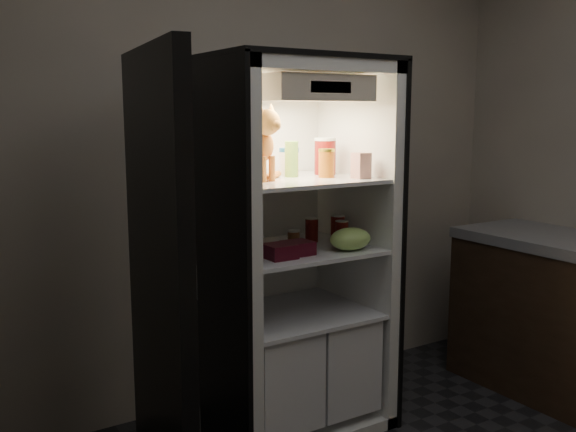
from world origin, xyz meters
The scene contains 16 objects.
room_shell centered at (0.00, 0.00, 1.62)m, with size 3.60×3.60×3.60m.
refrigerator centered at (0.00, 1.38, 0.79)m, with size 0.90×0.72×1.88m.
fridge_door centered at (-0.85, 0.96, 0.91)m, with size 0.18×0.87×1.85m.
tabby_cat centered at (-0.22, 1.35, 1.43)m, with size 0.33×0.36×0.37m.
parmesan_shaker centered at (0.02, 1.38, 1.38)m, with size 0.07×0.07×0.18m.
mayo_tub centered at (0.05, 1.45, 1.36)m, with size 0.10×0.10×0.14m.
salsa_jar centered at (0.16, 1.27, 1.36)m, with size 0.08×0.08×0.14m.
pepper_jar centered at (0.24, 1.40, 1.39)m, with size 0.11×0.11×0.19m.
cream_carton centered at (0.27, 1.14, 1.35)m, with size 0.07×0.07×0.13m, color white.
soda_can_a centered at (0.16, 1.40, 1.00)m, with size 0.07×0.07×0.13m.
soda_can_b centered at (0.28, 1.34, 1.01)m, with size 0.08×0.08×0.14m.
soda_can_c centered at (0.25, 1.25, 1.00)m, with size 0.07×0.07×0.13m.
condiment_jar centered at (0.02, 1.35, 0.98)m, with size 0.06×0.06×0.09m.
grape_bag centered at (0.21, 1.13, 1.00)m, with size 0.22×0.16×0.11m, color #92CB5E.
berry_box_left centered at (-0.18, 1.16, 0.97)m, with size 0.13×0.13×0.07m, color #490C1A.
berry_box_right centered at (-0.07, 1.19, 0.97)m, with size 0.13×0.13×0.06m, color #490C1A.
Camera 1 is at (-1.71, -1.32, 1.61)m, focal length 40.00 mm.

